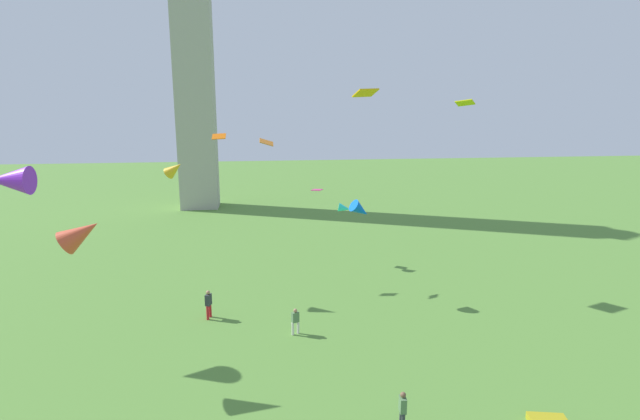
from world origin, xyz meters
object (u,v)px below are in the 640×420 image
Objects in this scene: kite_flying_2 at (465,103)px; kite_flying_3 at (317,190)px; person_1 at (403,408)px; monument_obelisk at (192,35)px; kite_flying_1 at (9,180)px; kite_flying_5 at (219,136)px; person_2 at (209,303)px; kite_flying_9 at (266,142)px; person_0 at (295,320)px; kite_flying_6 at (81,233)px; kite_flying_7 at (360,210)px; kite_flying_4 at (175,169)px; kite_flying_0 at (366,93)px; kite_flying_8 at (345,208)px.

kite_flying_2 reaches higher than kite_flying_3.
monument_obelisk is at bearing -159.59° from person_1.
kite_flying_1 is 2.14× the size of kite_flying_5.
kite_flying_5 is at bearing -166.08° from person_2.
monument_obelisk is 31.69m from kite_flying_5.
person_0 is at bearing 92.03° from kite_flying_9.
kite_flying_6 reaches higher than kite_flying_7.
kite_flying_6 is at bearing -124.95° from kite_flying_2.
person_1 is 0.99× the size of kite_flying_4.
person_2 is at bearing 87.54° from kite_flying_7.
person_0 is at bearing -76.87° from monument_obelisk.
kite_flying_9 reaches higher than kite_flying_6.
person_1 is at bearing 64.62° from kite_flying_1.
kite_flying_2 is at bearing 94.51° from kite_flying_1.
kite_flying_6 is (-2.62, -10.40, -1.71)m from kite_flying_4.
person_0 is at bearing 78.37° from person_2.
kite_flying_9 is (3.42, -0.98, -0.40)m from kite_flying_5.
monument_obelisk reaches higher than person_2.
person_0 is at bearing 32.68° from kite_flying_0.
kite_flying_2 reaches higher than kite_flying_5.
kite_flying_0 reaches higher than kite_flying_3.
kite_flying_0 reaches higher than kite_flying_1.
person_2 is at bearing 105.36° from kite_flying_1.
monument_obelisk is at bearing 26.69° from kite_flying_4.
kite_flying_6 is (-5.42, -13.52, -3.70)m from kite_flying_5.
kite_flying_1 is (-14.55, 0.86, 8.22)m from person_0.
monument_obelisk is 35.02m from kite_flying_4.
kite_flying_5 is (-14.69, 9.06, -2.25)m from kite_flying_2.
kite_flying_8 reaches higher than person_0.
person_2 is at bearing -44.34° from kite_flying_6.
kite_flying_1 is (-20.31, -6.94, -4.76)m from kite_flying_0.
monument_obelisk reaches higher than kite_flying_8.
kite_flying_4 is at bearing 122.65° from kite_flying_8.
kite_flying_1 is 23.20m from kite_flying_8.
monument_obelisk is 23.85× the size of kite_flying_0.
kite_flying_1 is 9.74m from kite_flying_4.
kite_flying_1 is at bearing 87.51° from kite_flying_7.
kite_flying_6 is (-15.73, -10.80, -6.75)m from kite_flying_0.
monument_obelisk is 37.27× the size of kite_flying_2.
person_0 is 8.80m from kite_flying_7.
kite_flying_8 is (2.08, -1.59, -1.34)m from kite_flying_3.
person_2 is 17.51m from kite_flying_0.
kite_flying_0 is at bearing -161.35° from kite_flying_8.
kite_flying_0 is 1.49× the size of kite_flying_8.
person_1 is at bearing -123.22° from kite_flying_4.
monument_obelisk reaches higher than kite_flying_1.
kite_flying_2 reaches higher than person_2.
person_1 is 21.54m from kite_flying_8.
kite_flying_3 is at bearing -173.49° from person_1.
kite_flying_3 is 21.32m from kite_flying_6.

